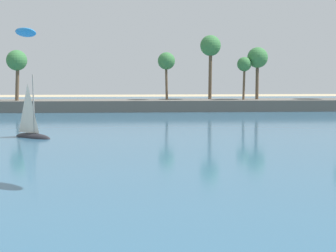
{
  "coord_description": "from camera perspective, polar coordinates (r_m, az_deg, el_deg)",
  "views": [
    {
      "loc": [
        1.65,
        -4.32,
        6.91
      ],
      "look_at": [
        2.59,
        13.36,
        4.95
      ],
      "focal_mm": 56.93,
      "sensor_mm": 36.0,
      "label": 1
    }
  ],
  "objects": [
    {
      "name": "palm_headland",
      "position": [
        83.63,
        -3.59,
        3.2
      ],
      "size": [
        109.89,
        6.35,
        12.78
      ],
      "color": "#605B54",
      "rests_on": "ground"
    },
    {
      "name": "kite_aloft_drifting_left",
      "position": [
        43.5,
        -15.02,
        9.66
      ],
      "size": [
        2.88,
        3.44,
        0.97
      ],
      "primitive_type": "ellipsoid",
      "rotation": [
        -0.53,
        0.0,
        5.31
      ],
      "color": "#237FD1"
    },
    {
      "name": "sea",
      "position": [
        68.88,
        -4.42,
        0.59
      ],
      "size": [
        220.0,
        109.79,
        0.06
      ],
      "primitive_type": "cube",
      "color": "#33607F",
      "rests_on": "ground"
    },
    {
      "name": "sailboat_near_shore",
      "position": [
        53.55,
        -14.36,
        -0.57
      ],
      "size": [
        4.47,
        3.8,
        6.59
      ],
      "color": "black",
      "rests_on": "sea"
    }
  ]
}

